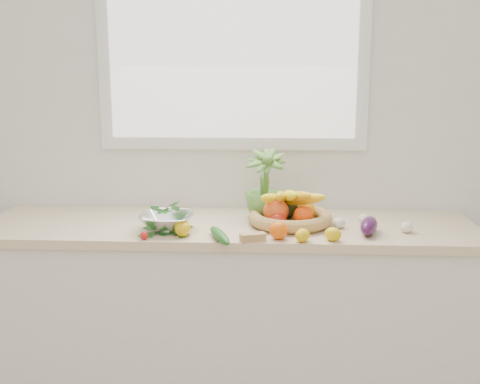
{
  "coord_description": "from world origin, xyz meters",
  "views": [
    {
      "loc": [
        0.18,
        -0.7,
        1.62
      ],
      "look_at": [
        0.05,
        1.93,
        1.05
      ],
      "focal_mm": 45.0,
      "sensor_mm": 36.0,
      "label": 1
    }
  ],
  "objects_px": {
    "apple": "(278,221)",
    "colander_with_spinach": "(167,217)",
    "cucumber": "(220,235)",
    "potted_herb": "(265,186)",
    "fruit_basket": "(289,213)",
    "eggplant": "(369,226)"
  },
  "relations": [
    {
      "from": "potted_herb",
      "to": "colander_with_spinach",
      "type": "bearing_deg",
      "value": -153.92
    },
    {
      "from": "cucumber",
      "to": "colander_with_spinach",
      "type": "distance_m",
      "value": 0.28
    },
    {
      "from": "fruit_basket",
      "to": "colander_with_spinach",
      "type": "xyz_separation_m",
      "value": [
        -0.54,
        -0.13,
        0.01
      ]
    },
    {
      "from": "apple",
      "to": "eggplant",
      "type": "height_order",
      "value": "same"
    },
    {
      "from": "apple",
      "to": "eggplant",
      "type": "distance_m",
      "value": 0.39
    },
    {
      "from": "eggplant",
      "to": "colander_with_spinach",
      "type": "relative_size",
      "value": 0.76
    },
    {
      "from": "colander_with_spinach",
      "to": "eggplant",
      "type": "bearing_deg",
      "value": -0.39
    },
    {
      "from": "eggplant",
      "to": "colander_with_spinach",
      "type": "bearing_deg",
      "value": 179.61
    },
    {
      "from": "cucumber",
      "to": "colander_with_spinach",
      "type": "bearing_deg",
      "value": 150.78
    },
    {
      "from": "eggplant",
      "to": "fruit_basket",
      "type": "distance_m",
      "value": 0.36
    },
    {
      "from": "cucumber",
      "to": "fruit_basket",
      "type": "height_order",
      "value": "fruit_basket"
    },
    {
      "from": "cucumber",
      "to": "potted_herb",
      "type": "distance_m",
      "value": 0.41
    },
    {
      "from": "cucumber",
      "to": "colander_with_spinach",
      "type": "height_order",
      "value": "colander_with_spinach"
    },
    {
      "from": "potted_herb",
      "to": "cucumber",
      "type": "bearing_deg",
      "value": -117.97
    },
    {
      "from": "apple",
      "to": "cucumber",
      "type": "distance_m",
      "value": 0.3
    },
    {
      "from": "potted_herb",
      "to": "fruit_basket",
      "type": "relative_size",
      "value": 0.74
    },
    {
      "from": "colander_with_spinach",
      "to": "potted_herb",
      "type": "bearing_deg",
      "value": 26.08
    },
    {
      "from": "eggplant",
      "to": "cucumber",
      "type": "height_order",
      "value": "eggplant"
    },
    {
      "from": "apple",
      "to": "colander_with_spinach",
      "type": "xyz_separation_m",
      "value": [
        -0.48,
        -0.04,
        0.02
      ]
    },
    {
      "from": "colander_with_spinach",
      "to": "cucumber",
      "type": "bearing_deg",
      "value": -29.22
    },
    {
      "from": "apple",
      "to": "fruit_basket",
      "type": "distance_m",
      "value": 0.1
    },
    {
      "from": "apple",
      "to": "eggplant",
      "type": "xyz_separation_m",
      "value": [
        0.39,
        -0.05,
        -0.0
      ]
    }
  ]
}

